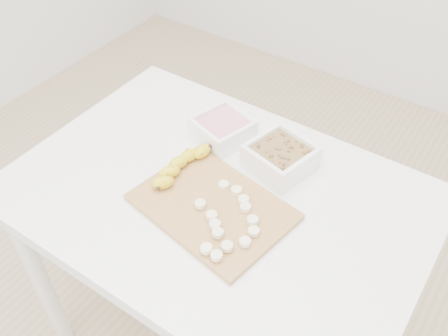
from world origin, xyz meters
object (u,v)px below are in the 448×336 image
Objects in this scene: cutting_board at (212,207)px; bowl_yogurt at (223,129)px; table at (217,219)px; banana at (180,166)px; bowl_granola at (280,157)px.

bowl_yogurt is at bearing 119.07° from cutting_board.
table is 5.32× the size of banana.
table is at bearing 112.95° from cutting_board.
bowl_yogurt is at bearing 176.19° from bowl_granola.
banana is at bearing -138.81° from bowl_granola.
banana is (-0.01, -0.18, -0.00)m from bowl_yogurt.
bowl_yogurt is at bearing 104.39° from banana.
banana is (-0.11, -0.00, 0.13)m from table.
bowl_yogurt is 0.18m from banana.
banana is at bearing 160.10° from cutting_board.
bowl_granola is 0.22m from cutting_board.
bowl_granola reaches higher than table.
banana is (-0.19, -0.17, -0.00)m from bowl_granola.
table is at bearing -59.37° from bowl_yogurt.
banana reaches higher than cutting_board.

